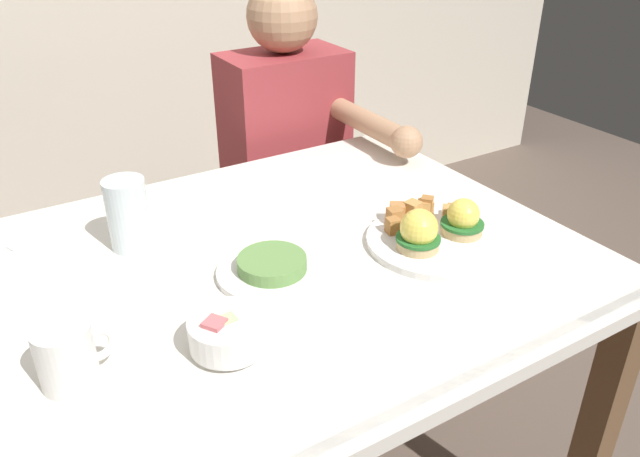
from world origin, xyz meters
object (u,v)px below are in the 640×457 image
object	(u,v)px
fruit_bowl	(228,333)
fork	(41,236)
dining_table	(262,312)
eggs_benedict_plate	(436,232)
side_plate	(272,268)
water_glass_near	(129,219)
coffee_mug	(67,354)
diner_person	(292,158)

from	to	relation	value
fruit_bowl	fork	size ratio (longest dim) A/B	0.80
dining_table	fork	bearing A→B (deg)	134.83
eggs_benedict_plate	side_plate	size ratio (longest dim) A/B	1.35
fruit_bowl	fork	world-z (taller)	fruit_bowl
fruit_bowl	water_glass_near	bearing A→B (deg)	94.79
eggs_benedict_plate	side_plate	bearing A→B (deg)	167.99
dining_table	fruit_bowl	world-z (taller)	fruit_bowl
fork	coffee_mug	bearing A→B (deg)	-95.00
side_plate	diner_person	bearing A→B (deg)	58.18
dining_table	coffee_mug	xyz separation A→B (m)	(-0.36, -0.14, 0.16)
eggs_benedict_plate	diner_person	bearing A→B (deg)	83.72
dining_table	eggs_benedict_plate	xyz separation A→B (m)	(0.33, -0.11, 0.13)
eggs_benedict_plate	water_glass_near	world-z (taller)	water_glass_near
fork	diner_person	xyz separation A→B (m)	(0.73, 0.28, -0.09)
eggs_benedict_plate	diner_person	world-z (taller)	diner_person
dining_table	diner_person	size ratio (longest dim) A/B	1.05
eggs_benedict_plate	coffee_mug	xyz separation A→B (m)	(-0.69, -0.03, 0.02)
coffee_mug	fruit_bowl	bearing A→B (deg)	-13.34
fruit_bowl	water_glass_near	xyz separation A→B (m)	(-0.03, 0.38, 0.03)
fruit_bowl	coffee_mug	size ratio (longest dim) A/B	1.08
coffee_mug	side_plate	bearing A→B (deg)	14.67
fork	eggs_benedict_plate	bearing A→B (deg)	-33.70
dining_table	side_plate	bearing A→B (deg)	-81.60
dining_table	side_plate	distance (m)	0.13
dining_table	coffee_mug	world-z (taller)	coffee_mug
coffee_mug	water_glass_near	xyz separation A→B (m)	(0.19, 0.33, 0.01)
side_plate	diner_person	xyz separation A→B (m)	(0.40, 0.64, -0.10)
fruit_bowl	diner_person	bearing A→B (deg)	55.19
dining_table	side_plate	xyz separation A→B (m)	(0.01, -0.04, 0.12)
coffee_mug	water_glass_near	bearing A→B (deg)	60.48
fork	side_plate	xyz separation A→B (m)	(0.33, -0.36, 0.01)
side_plate	water_glass_near	bearing A→B (deg)	128.30
water_glass_near	diner_person	world-z (taller)	diner_person
fruit_bowl	coffee_mug	distance (m)	0.22
dining_table	water_glass_near	world-z (taller)	water_glass_near
water_glass_near	diner_person	bearing A→B (deg)	35.24
coffee_mug	fork	xyz separation A→B (m)	(0.04, 0.46, -0.05)
coffee_mug	water_glass_near	size ratio (longest dim) A/B	0.80
coffee_mug	diner_person	world-z (taller)	diner_person
dining_table	eggs_benedict_plate	world-z (taller)	eggs_benedict_plate
dining_table	coffee_mug	distance (m)	0.42
eggs_benedict_plate	water_glass_near	bearing A→B (deg)	149.23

